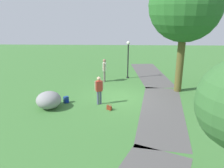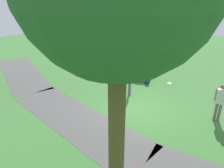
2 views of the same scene
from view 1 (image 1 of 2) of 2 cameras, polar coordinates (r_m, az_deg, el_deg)
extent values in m
plane|color=#3A6F32|center=(14.82, 2.17, -3.46)|extent=(48.00, 48.00, 0.00)
cube|color=#4E4C4A|center=(20.73, 9.49, 2.57)|extent=(8.18, 3.10, 0.01)
cube|color=#4E4C4A|center=(13.29, 12.44, -6.48)|extent=(8.29, 3.69, 0.01)
cylinder|color=brown|center=(16.18, 16.71, 5.24)|extent=(0.49, 0.49, 4.12)
sphere|color=#276227|center=(15.83, 17.96, 18.36)|extent=(4.66, 4.66, 4.66)
cylinder|color=black|center=(19.15, 3.94, 1.65)|extent=(0.20, 0.20, 0.10)
cylinder|color=black|center=(18.81, 4.03, 5.60)|extent=(0.10, 0.10, 2.80)
sphere|color=white|center=(18.55, 4.13, 10.26)|extent=(0.28, 0.28, 0.28)
ellipsoid|color=gray|center=(13.59, -15.61, -3.90)|extent=(1.87, 1.88, 1.00)
cylinder|color=#4B526D|center=(13.71, -2.91, -3.40)|extent=(0.13, 0.13, 0.84)
cylinder|color=#4B526D|center=(13.67, -3.56, -3.48)|extent=(0.13, 0.13, 0.84)
cube|color=#B23A2B|center=(13.44, -3.29, -0.52)|extent=(0.35, 0.42, 0.63)
cylinder|color=tan|center=(13.48, -2.39, -0.28)|extent=(0.08, 0.08, 0.56)
cylinder|color=tan|center=(13.38, -4.20, -0.47)|extent=(0.08, 0.08, 0.56)
sphere|color=tan|center=(13.30, -3.32, 1.36)|extent=(0.23, 0.23, 0.23)
cylinder|color=#6E635E|center=(18.00, -1.94, 1.92)|extent=(0.13, 0.13, 0.88)
cylinder|color=#6E635E|center=(18.15, -1.86, 2.06)|extent=(0.13, 0.13, 0.88)
cube|color=silver|center=(17.88, -1.92, 4.37)|extent=(0.38, 0.27, 0.66)
cylinder|color=#8F6754|center=(17.66, -2.03, 4.32)|extent=(0.08, 0.08, 0.59)
cylinder|color=#8F6754|center=(18.08, -1.82, 4.65)|extent=(0.08, 0.08, 0.59)
sphere|color=#8F6754|center=(17.77, -1.94, 5.88)|extent=(0.24, 0.24, 0.24)
cube|color=maroon|center=(13.01, -0.70, -6.02)|extent=(0.30, 0.32, 0.24)
torus|color=maroon|center=(12.94, -0.70, -5.29)|extent=(0.38, 0.38, 0.02)
cube|color=navy|center=(14.24, -11.46, -3.88)|extent=(0.34, 0.34, 0.40)
cube|color=navy|center=(14.16, -11.18, -4.33)|extent=(0.18, 0.18, 0.18)
cylinder|color=white|center=(15.58, -13.48, -2.83)|extent=(0.25, 0.25, 0.02)
camera|label=2|loc=(19.88, 28.01, 16.03)|focal=33.60mm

